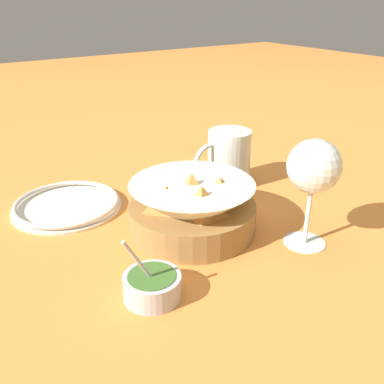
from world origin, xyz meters
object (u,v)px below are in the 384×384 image
object	(u,v)px
food_basket	(193,208)
sauce_cup	(152,285)
beer_mug	(228,160)
wine_glass	(314,170)
side_plate	(67,205)

from	to	relation	value
food_basket	sauce_cup	distance (m)	0.17
sauce_cup	beer_mug	bearing A→B (deg)	-143.30
wine_glass	side_plate	world-z (taller)	wine_glass
sauce_cup	beer_mug	distance (m)	0.37
food_basket	side_plate	distance (m)	0.24
wine_glass	side_plate	size ratio (longest dim) A/B	0.87
beer_mug	food_basket	bearing A→B (deg)	34.89
side_plate	food_basket	bearing A→B (deg)	127.01
sauce_cup	beer_mug	world-z (taller)	beer_mug
wine_glass	side_plate	bearing A→B (deg)	-50.51
food_basket	wine_glass	bearing A→B (deg)	132.82
food_basket	sauce_cup	xyz separation A→B (m)	(0.14, 0.11, -0.02)
sauce_cup	beer_mug	size ratio (longest dim) A/B	0.75
sauce_cup	side_plate	distance (m)	0.30
food_basket	beer_mug	size ratio (longest dim) A/B	1.61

